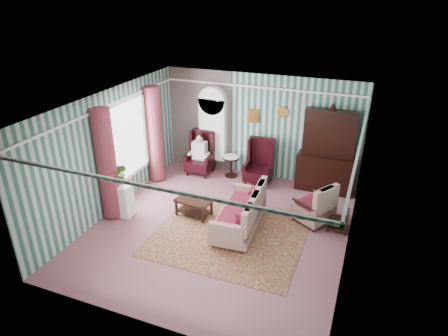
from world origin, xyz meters
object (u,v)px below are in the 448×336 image
at_px(plant_stand, 121,200).
at_px(sofa, 239,208).
at_px(nest_table, 338,219).
at_px(bookcase, 213,134).
at_px(seated_woman, 200,155).
at_px(wingback_right, 259,163).
at_px(dresser_hutch, 328,149).
at_px(round_side_table, 231,167).
at_px(coffee_table, 194,207).
at_px(wingback_left, 200,153).
at_px(floral_armchair, 314,204).

xyz_separation_m(plant_stand, sofa, (2.80, 0.47, 0.13)).
xyz_separation_m(nest_table, sofa, (-2.07, -0.73, 0.26)).
bearing_deg(bookcase, seated_woman, -122.66).
distance_m(wingback_right, sofa, 2.30).
relative_size(dresser_hutch, round_side_table, 3.93).
distance_m(bookcase, nest_table, 4.37).
bearing_deg(nest_table, seated_woman, 159.15).
bearing_deg(sofa, coffee_table, 80.60).
xyz_separation_m(wingback_left, plant_stand, (-0.80, -2.75, -0.22)).
distance_m(bookcase, seated_woman, 0.70).
bearing_deg(wingback_left, wingback_right, 0.00).
xyz_separation_m(sofa, coffee_table, (-1.17, 0.12, -0.32)).
height_order(sofa, floral_armchair, sofa).
height_order(bookcase, sofa, bookcase).
bearing_deg(wingback_right, seated_woman, 180.00).
relative_size(floral_armchair, coffee_table, 1.13).
height_order(wingback_right, seated_woman, wingback_right).
bearing_deg(round_side_table, floral_armchair, -30.67).
xyz_separation_m(dresser_hutch, coffee_table, (-2.67, -2.43, -0.97)).
distance_m(wingback_left, round_side_table, 0.97).
relative_size(dresser_hutch, wingback_left, 1.89).
relative_size(wingback_left, sofa, 0.66).
bearing_deg(dresser_hutch, seated_woman, -175.59).
bearing_deg(floral_armchair, round_side_table, 91.04).
xyz_separation_m(wingback_right, floral_armchair, (1.75, -1.39, -0.15)).
distance_m(round_side_table, coffee_table, 2.32).
relative_size(plant_stand, coffee_table, 0.96).
bearing_deg(floral_armchair, wingback_left, 100.02).
bearing_deg(bookcase, wingback_left, -122.66).
relative_size(seated_woman, coffee_table, 1.41).
height_order(seated_woman, plant_stand, seated_woman).
bearing_deg(floral_armchair, bookcase, 92.97).
relative_size(plant_stand, floral_armchair, 0.85).
height_order(dresser_hutch, wingback_right, dresser_hutch).
bearing_deg(dresser_hutch, bookcase, 177.89).
xyz_separation_m(seated_woman, coffee_table, (0.83, -2.16, -0.38)).
bearing_deg(wingback_right, bookcase, 165.43).
bearing_deg(wingback_left, dresser_hutch, 4.41).
xyz_separation_m(bookcase, round_side_table, (0.65, -0.24, -0.82)).
distance_m(seated_woman, plant_stand, 2.87).
bearing_deg(seated_woman, dresser_hutch, 4.41).
height_order(bookcase, floral_armchair, bookcase).
xyz_separation_m(wingback_right, coffee_table, (-0.92, -2.16, -0.41)).
height_order(seated_woman, coffee_table, seated_woman).
bearing_deg(seated_woman, nest_table, -20.85).
bearing_deg(wingback_right, nest_table, -33.75).
bearing_deg(coffee_table, seated_woman, 110.88).
relative_size(bookcase, floral_armchair, 2.37).
distance_m(bookcase, wingback_right, 1.63).
relative_size(dresser_hutch, floral_armchair, 2.50).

